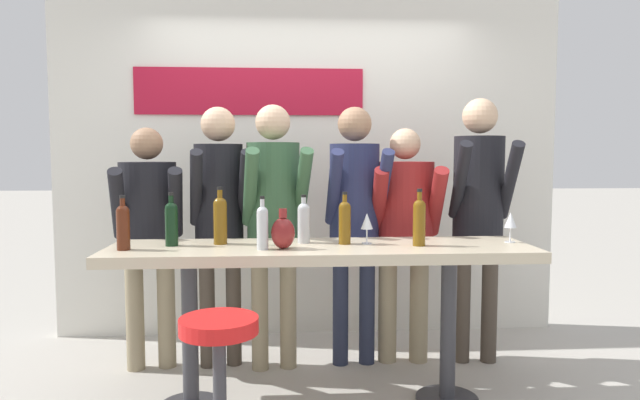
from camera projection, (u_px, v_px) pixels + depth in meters
name	position (u px, v px, depth m)	size (l,w,h in m)	color
back_wall	(309.00, 156.00, 4.54)	(3.97, 0.12, 2.82)	silver
tasting_table	(321.00, 270.00, 3.21)	(2.37, 0.61, 0.92)	beige
bar_stool	(219.00, 371.00, 2.53)	(0.37, 0.37, 0.72)	#333338
person_far_left	(148.00, 222.00, 3.75)	(0.50, 0.58, 1.61)	gray
person_left	(219.00, 205.00, 3.79)	(0.44, 0.57, 1.75)	#473D33
person_center_left	(274.00, 206.00, 3.74)	(0.46, 0.58, 1.76)	gray
person_center	(355.00, 205.00, 3.82)	(0.41, 0.54, 1.75)	#23283D
person_center_right	(404.00, 220.00, 3.88)	(0.49, 0.56, 1.61)	gray
person_right	(479.00, 198.00, 3.86)	(0.44, 0.57, 1.81)	#473D33
wine_bottle_0	(262.00, 225.00, 3.06)	(0.06, 0.06, 0.29)	#B7BCC1
wine_bottle_1	(123.00, 225.00, 3.04)	(0.07, 0.07, 0.29)	#4C1E0F
wine_bottle_2	(220.00, 218.00, 3.24)	(0.08, 0.08, 0.33)	brown
wine_bottle_3	(345.00, 220.00, 3.25)	(0.07, 0.07, 0.30)	brown
wine_bottle_4	(304.00, 221.00, 3.29)	(0.07, 0.07, 0.28)	#B7BCC1
wine_bottle_5	(171.00, 222.00, 3.18)	(0.07, 0.07, 0.30)	black
wine_bottle_6	(419.00, 220.00, 3.18)	(0.07, 0.07, 0.32)	brown
wine_glass_0	(367.00, 222.00, 3.25)	(0.07, 0.07, 0.18)	silver
wine_glass_1	(510.00, 221.00, 3.31)	(0.07, 0.07, 0.18)	silver
decorative_vase	(283.00, 233.00, 3.09)	(0.13, 0.13, 0.22)	maroon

